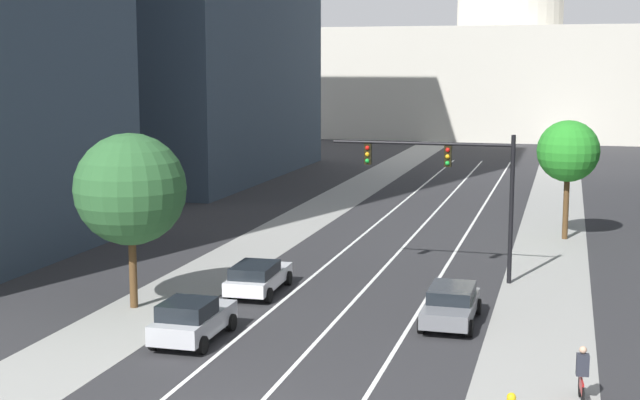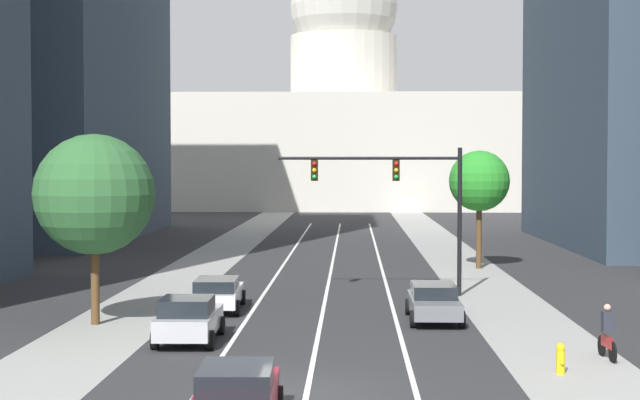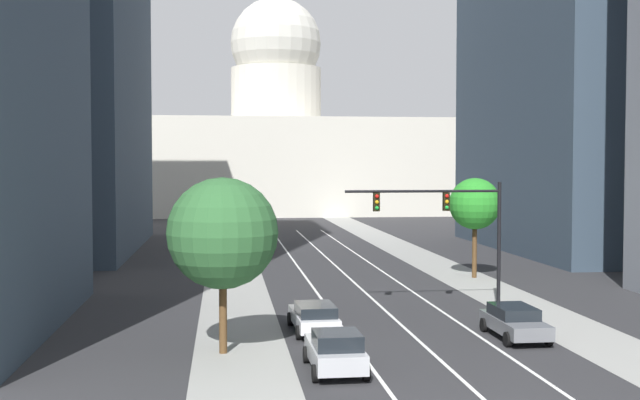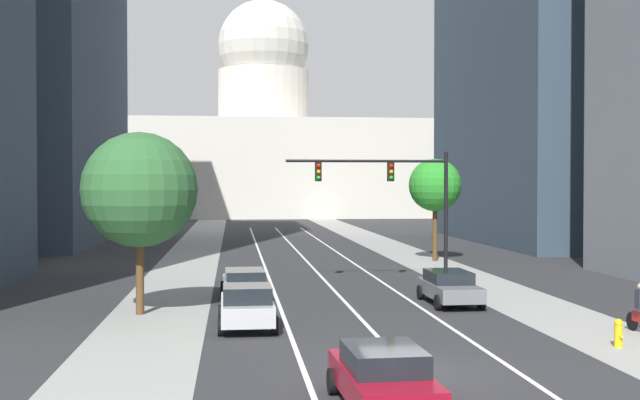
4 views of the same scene
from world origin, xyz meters
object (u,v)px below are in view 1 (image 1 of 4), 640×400
Objects in this scene: capitol_building at (508,60)px; car_gray at (451,304)px; car_silver at (192,319)px; street_tree_far_right at (568,152)px; car_white at (258,277)px; cyclist at (582,375)px; traffic_signal_mast at (453,175)px; street_tree_near_left at (130,189)px.

car_gray is (4.32, -93.55, -9.62)m from capitol_building.
street_tree_far_right reaches higher than car_silver.
street_tree_far_right is at bearing -83.61° from capitol_building.
car_white is 8.91m from car_gray.
cyclist is at bearing -88.59° from street_tree_far_right.
traffic_signal_mast is (7.74, 4.72, 4.14)m from car_white.
cyclist is (13.36, -9.38, 0.11)m from car_white.
car_white is 16.32m from cyclist.
capitol_building is at bearing 92.27° from traffic_signal_mast.
street_tree_far_right is (4.98, 11.40, 0.11)m from traffic_signal_mast.
car_silver is (-0.00, -6.98, 0.06)m from car_white.
street_tree_far_right reaches higher than car_gray.
capitol_building reaches higher than traffic_signal_mast.
car_white is at bearing 50.98° from cyclist.
car_gray is at bearing 29.57° from cyclist.
traffic_signal_mast is 15.70m from cyclist.
capitol_building is 95.36m from street_tree_near_left.
car_white is 6.98m from car_silver.
car_white is at bearing -148.63° from traffic_signal_mast.
car_silver is 0.93× the size of car_gray.
street_tree_near_left reaches higher than cyclist.
capitol_building is at bearing 84.93° from street_tree_near_left.
street_tree_near_left reaches higher than car_white.
traffic_signal_mast reaches higher than cyclist.
car_white is at bearing 75.42° from car_gray.
street_tree_far_right reaches higher than cyclist.
cyclist is 0.26× the size of street_tree_far_right.
street_tree_near_left reaches higher than street_tree_far_right.
cyclist is at bearing -18.58° from street_tree_near_left.
car_silver reaches higher than car_white.
capitol_building is at bearing 1.19° from cyclist.
car_white is 1.02× the size of car_gray.
street_tree_far_right is at bearing -12.64° from car_gray.
street_tree_near_left reaches higher than car_silver.
car_gray is at bearing 5.71° from street_tree_near_left.
street_tree_far_right reaches higher than car_white.
cyclist reaches higher than car_silver.
cyclist is at bearing -146.54° from car_gray.
car_silver reaches higher than car_gray.
street_tree_far_right is at bearing 66.40° from traffic_signal_mast.
car_white is at bearing -128.28° from street_tree_far_right.
car_white is at bearing 40.51° from street_tree_near_left.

